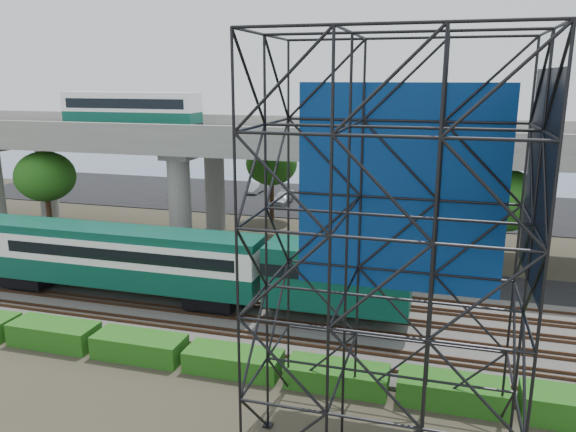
% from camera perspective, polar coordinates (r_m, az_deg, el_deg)
% --- Properties ---
extents(ground, '(140.00, 140.00, 0.00)m').
position_cam_1_polar(ground, '(31.75, -4.39, -11.51)').
color(ground, '#474233').
rests_on(ground, ground).
extents(ballast_bed, '(90.00, 12.00, 0.20)m').
position_cam_1_polar(ballast_bed, '(33.42, -3.19, -9.95)').
color(ballast_bed, slate).
rests_on(ballast_bed, ground).
extents(service_road, '(90.00, 5.00, 0.08)m').
position_cam_1_polar(service_road, '(41.00, 0.69, -5.42)').
color(service_road, black).
rests_on(service_road, ground).
extents(parking_lot, '(90.00, 18.00, 0.08)m').
position_cam_1_polar(parking_lot, '(63.16, 6.30, 1.41)').
color(parking_lot, black).
rests_on(parking_lot, ground).
extents(harbor_water, '(140.00, 40.00, 0.03)m').
position_cam_1_polar(harbor_water, '(84.56, 8.84, 4.48)').
color(harbor_water, slate).
rests_on(harbor_water, ground).
extents(rail_tracks, '(90.00, 9.52, 0.16)m').
position_cam_1_polar(rail_tracks, '(33.34, -3.19, -9.67)').
color(rail_tracks, '#472D1E').
rests_on(rail_tracks, ballast_bed).
extents(commuter_train, '(29.30, 3.06, 4.30)m').
position_cam_1_polar(commuter_train, '(35.27, -14.29, -4.24)').
color(commuter_train, black).
rests_on(commuter_train, rail_tracks).
extents(overpass, '(80.00, 12.00, 12.40)m').
position_cam_1_polar(overpass, '(44.63, 1.14, 6.96)').
color(overpass, '#9E9B93').
rests_on(overpass, ground).
extents(scaffold_tower, '(9.36, 6.36, 15.00)m').
position_cam_1_polar(scaffold_tower, '(19.91, 10.27, -4.25)').
color(scaffold_tower, black).
rests_on(scaffold_tower, ground).
extents(hedge_strip, '(34.60, 1.80, 1.20)m').
position_cam_1_polar(hedge_strip, '(27.59, -5.56, -14.37)').
color(hedge_strip, '#175012').
rests_on(hedge_strip, ground).
extents(trees, '(40.94, 16.94, 7.69)m').
position_cam_1_polar(trees, '(46.19, -3.04, 3.86)').
color(trees, '#382314').
rests_on(trees, ground).
extents(suv, '(5.72, 3.95, 1.45)m').
position_cam_1_polar(suv, '(41.78, -3.22, -3.96)').
color(suv, black).
rests_on(suv, service_road).
extents(parked_cars, '(40.32, 9.44, 1.25)m').
position_cam_1_polar(parked_cars, '(62.65, 6.49, 1.89)').
color(parked_cars, white).
rests_on(parked_cars, parking_lot).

